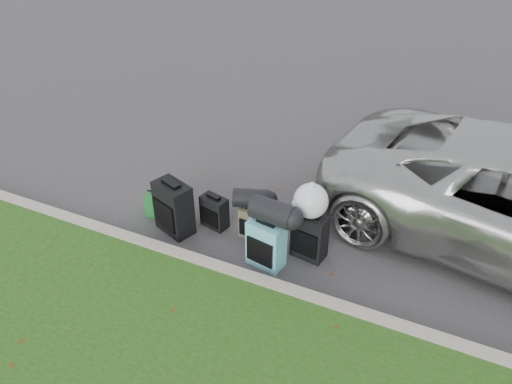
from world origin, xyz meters
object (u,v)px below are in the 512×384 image
at_px(suitcase_olive, 252,223).
at_px(suitcase_small_black, 214,212).
at_px(suitcase_large_black_left, 174,208).
at_px(tote_green, 158,204).
at_px(suitcase_teal, 266,244).
at_px(suitcase_large_black_right, 310,236).
at_px(tote_navy, 250,204).

bearing_deg(suitcase_olive, suitcase_small_black, -175.14).
relative_size(suitcase_large_black_left, tote_green, 2.11).
bearing_deg(tote_green, suitcase_large_black_left, -38.05).
relative_size(suitcase_small_black, suitcase_olive, 1.04).
distance_m(suitcase_small_black, suitcase_teal, 1.11).
distance_m(suitcase_teal, suitcase_large_black_right, 0.61).
height_order(suitcase_small_black, tote_navy, suitcase_small_black).
bearing_deg(suitcase_large_black_left, suitcase_olive, 37.63).
bearing_deg(suitcase_large_black_left, tote_green, 173.33).
bearing_deg(suitcase_large_black_left, tote_navy, 68.59).
bearing_deg(tote_navy, suitcase_teal, -75.56).
xyz_separation_m(suitcase_olive, suitcase_teal, (0.41, -0.45, 0.10)).
bearing_deg(suitcase_teal, suitcase_large_black_right, 50.12).
bearing_deg(suitcase_teal, suitcase_large_black_left, -174.67).
distance_m(suitcase_large_black_right, tote_green, 2.39).
bearing_deg(suitcase_teal, tote_navy, 134.67).
relative_size(suitcase_teal, tote_green, 1.82).
height_order(suitcase_large_black_left, tote_green, suitcase_large_black_left).
bearing_deg(tote_navy, suitcase_small_black, -140.36).
bearing_deg(suitcase_olive, suitcase_large_black_right, 0.48).
height_order(suitcase_large_black_left, tote_navy, suitcase_large_black_left).
distance_m(suitcase_large_black_right, tote_navy, 1.32).
bearing_deg(tote_green, suitcase_teal, -20.97).
distance_m(suitcase_small_black, suitcase_olive, 0.61).
height_order(suitcase_olive, suitcase_teal, suitcase_teal).
relative_size(suitcase_small_black, tote_green, 1.32).
distance_m(suitcase_small_black, suitcase_large_black_left, 0.59).
height_order(suitcase_large_black_left, suitcase_large_black_right, suitcase_large_black_left).
relative_size(suitcase_olive, tote_navy, 1.84).
bearing_deg(suitcase_teal, suitcase_small_black, 166.15).
bearing_deg(suitcase_small_black, suitcase_olive, 14.13).
relative_size(suitcase_large_black_right, tote_navy, 2.62).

